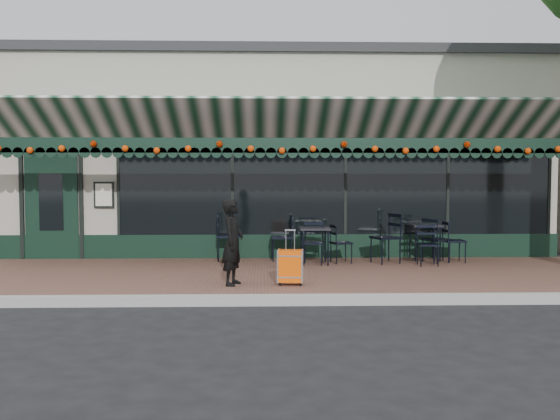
{
  "coord_description": "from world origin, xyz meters",
  "views": [
    {
      "loc": [
        -0.35,
        -8.59,
        1.83
      ],
      "look_at": [
        -0.06,
        1.6,
        1.3
      ],
      "focal_mm": 38.0,
      "sensor_mm": 36.0,
      "label": 1
    }
  ],
  "objects_px": {
    "chair_a_right": "(454,241)",
    "chair_b_front": "(313,243)",
    "woman": "(233,242)",
    "cafe_table_b": "(314,231)",
    "cafe_table_a": "(425,228)",
    "chair_a_front": "(428,245)",
    "chair_solo": "(228,237)",
    "chair_b_left": "(282,238)",
    "suitcase": "(290,267)",
    "chair_a_extra": "(436,240)",
    "chair_b_right": "(341,243)",
    "chair_a_left": "(386,238)"
  },
  "relations": [
    {
      "from": "chair_a_front",
      "to": "suitcase",
      "type": "bearing_deg",
      "value": -140.4
    },
    {
      "from": "cafe_table_b",
      "to": "chair_a_right",
      "type": "distance_m",
      "value": 2.88
    },
    {
      "from": "chair_a_front",
      "to": "chair_a_left",
      "type": "bearing_deg",
      "value": 159.26
    },
    {
      "from": "chair_a_right",
      "to": "chair_b_front",
      "type": "xyz_separation_m",
      "value": [
        -2.89,
        -0.28,
        0.0
      ]
    },
    {
      "from": "woman",
      "to": "suitcase",
      "type": "relative_size",
      "value": 1.56
    },
    {
      "from": "suitcase",
      "to": "chair_a_front",
      "type": "relative_size",
      "value": 1.1
    },
    {
      "from": "chair_a_front",
      "to": "chair_solo",
      "type": "xyz_separation_m",
      "value": [
        -3.92,
        0.84,
        0.1
      ]
    },
    {
      "from": "chair_b_left",
      "to": "chair_solo",
      "type": "relative_size",
      "value": 0.95
    },
    {
      "from": "woman",
      "to": "chair_b_front",
      "type": "distance_m",
      "value": 2.66
    },
    {
      "from": "cafe_table_a",
      "to": "chair_a_front",
      "type": "xyz_separation_m",
      "value": [
        -0.15,
        -0.79,
        -0.27
      ]
    },
    {
      "from": "chair_a_front",
      "to": "chair_b_right",
      "type": "distance_m",
      "value": 1.69
    },
    {
      "from": "woman",
      "to": "chair_a_extra",
      "type": "distance_m",
      "value": 4.67
    },
    {
      "from": "woman",
      "to": "chair_b_left",
      "type": "relative_size",
      "value": 1.46
    },
    {
      "from": "chair_a_right",
      "to": "chair_a_extra",
      "type": "xyz_separation_m",
      "value": [
        -0.38,
        -0.04,
        0.03
      ]
    },
    {
      "from": "chair_b_left",
      "to": "chair_b_front",
      "type": "distance_m",
      "value": 0.87
    },
    {
      "from": "chair_b_front",
      "to": "chair_a_front",
      "type": "bearing_deg",
      "value": 2.49
    },
    {
      "from": "suitcase",
      "to": "chair_b_front",
      "type": "distance_m",
      "value": 2.32
    },
    {
      "from": "chair_a_left",
      "to": "chair_b_front",
      "type": "distance_m",
      "value": 1.47
    },
    {
      "from": "woman",
      "to": "cafe_table_a",
      "type": "height_order",
      "value": "woman"
    },
    {
      "from": "chair_a_front",
      "to": "chair_a_extra",
      "type": "relative_size",
      "value": 0.88
    },
    {
      "from": "chair_solo",
      "to": "woman",
      "type": "bearing_deg",
      "value": -179.8
    },
    {
      "from": "chair_a_left",
      "to": "chair_a_front",
      "type": "xyz_separation_m",
      "value": [
        0.76,
        -0.33,
        -0.11
      ]
    },
    {
      "from": "woman",
      "to": "chair_a_front",
      "type": "relative_size",
      "value": 1.71
    },
    {
      "from": "chair_a_left",
      "to": "chair_b_left",
      "type": "xyz_separation_m",
      "value": [
        -2.05,
        0.49,
        -0.04
      ]
    },
    {
      "from": "woman",
      "to": "cafe_table_b",
      "type": "distance_m",
      "value": 2.71
    },
    {
      "from": "chair_b_left",
      "to": "chair_b_front",
      "type": "relative_size",
      "value": 1.11
    },
    {
      "from": "cafe_table_a",
      "to": "chair_solo",
      "type": "distance_m",
      "value": 4.08
    },
    {
      "from": "chair_b_right",
      "to": "chair_a_front",
      "type": "bearing_deg",
      "value": -118.54
    },
    {
      "from": "chair_a_extra",
      "to": "chair_b_front",
      "type": "xyz_separation_m",
      "value": [
        -2.51,
        -0.23,
        -0.03
      ]
    },
    {
      "from": "chair_a_left",
      "to": "chair_solo",
      "type": "xyz_separation_m",
      "value": [
        -3.17,
        0.51,
        -0.01
      ]
    },
    {
      "from": "chair_b_left",
      "to": "chair_a_front",
      "type": "bearing_deg",
      "value": 71.72
    },
    {
      "from": "chair_a_extra",
      "to": "chair_solo",
      "type": "distance_m",
      "value": 4.24
    },
    {
      "from": "chair_a_right",
      "to": "woman",
      "type": "bearing_deg",
      "value": 118.18
    },
    {
      "from": "chair_a_right",
      "to": "chair_a_extra",
      "type": "relative_size",
      "value": 0.92
    },
    {
      "from": "chair_a_front",
      "to": "chair_b_front",
      "type": "height_order",
      "value": "chair_b_front"
    },
    {
      "from": "suitcase",
      "to": "chair_a_right",
      "type": "relative_size",
      "value": 1.05
    },
    {
      "from": "suitcase",
      "to": "chair_b_front",
      "type": "relative_size",
      "value": 1.04
    },
    {
      "from": "woman",
      "to": "suitcase",
      "type": "xyz_separation_m",
      "value": [
        0.91,
        -0.04,
        -0.39
      ]
    },
    {
      "from": "chair_b_left",
      "to": "cafe_table_a",
      "type": "bearing_deg",
      "value": 87.44
    },
    {
      "from": "chair_a_front",
      "to": "chair_b_left",
      "type": "xyz_separation_m",
      "value": [
        -2.81,
        0.82,
        0.07
      ]
    },
    {
      "from": "chair_a_front",
      "to": "chair_b_right",
      "type": "bearing_deg",
      "value": 168.49
    },
    {
      "from": "suitcase",
      "to": "chair_a_right",
      "type": "distance_m",
      "value": 4.27
    },
    {
      "from": "suitcase",
      "to": "cafe_table_b",
      "type": "xyz_separation_m",
      "value": [
        0.58,
        2.31,
        0.36
      ]
    },
    {
      "from": "cafe_table_a",
      "to": "chair_b_front",
      "type": "height_order",
      "value": "chair_b_front"
    },
    {
      "from": "woman",
      "to": "chair_b_front",
      "type": "relative_size",
      "value": 1.62
    },
    {
      "from": "suitcase",
      "to": "chair_a_left",
      "type": "height_order",
      "value": "chair_a_left"
    },
    {
      "from": "cafe_table_a",
      "to": "chair_b_right",
      "type": "height_order",
      "value": "chair_b_right"
    },
    {
      "from": "chair_b_left",
      "to": "chair_b_right",
      "type": "xyz_separation_m",
      "value": [
        1.18,
        -0.4,
        -0.08
      ]
    },
    {
      "from": "chair_a_right",
      "to": "cafe_table_a",
      "type": "bearing_deg",
      "value": 56.7
    },
    {
      "from": "cafe_table_b",
      "to": "chair_b_left",
      "type": "bearing_deg",
      "value": 137.45
    }
  ]
}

